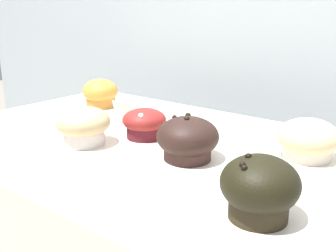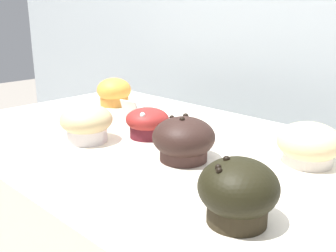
{
  "view_description": "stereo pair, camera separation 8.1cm",
  "coord_description": "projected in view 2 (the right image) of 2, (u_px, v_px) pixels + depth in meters",
  "views": [
    {
      "loc": [
        0.54,
        -0.61,
        1.21
      ],
      "look_at": [
        0.06,
        -0.0,
        0.98
      ],
      "focal_mm": 42.0,
      "sensor_mm": 36.0,
      "label": 1
    },
    {
      "loc": [
        0.6,
        -0.56,
        1.21
      ],
      "look_at": [
        0.06,
        -0.0,
        0.98
      ],
      "focal_mm": 42.0,
      "sensor_mm": 36.0,
      "label": 2
    }
  ],
  "objects": [
    {
      "name": "muffin_front_right",
      "position": [
        184.0,
        140.0,
        0.74
      ],
      "size": [
        0.12,
        0.12,
        0.09
      ],
      "color": "#3E2823",
      "rests_on": "display_counter"
    },
    {
      "name": "price_card",
      "position": [
        133.0,
        111.0,
        0.98
      ],
      "size": [
        0.06,
        0.05,
        0.06
      ],
      "color": "white",
      "rests_on": "display_counter"
    },
    {
      "name": "muffin_back_left",
      "position": [
        147.0,
        122.0,
        0.88
      ],
      "size": [
        0.1,
        0.1,
        0.07
      ],
      "color": "#541720",
      "rests_on": "display_counter"
    },
    {
      "name": "wall_back",
      "position": [
        284.0,
        107.0,
        1.29
      ],
      "size": [
        3.2,
        0.1,
        1.8
      ],
      "primitive_type": "cube",
      "color": "#A8B2B7",
      "rests_on": "ground"
    },
    {
      "name": "muffin_back_center",
      "position": [
        309.0,
        145.0,
        0.72
      ],
      "size": [
        0.12,
        0.12,
        0.08
      ],
      "color": "white",
      "rests_on": "display_counter"
    },
    {
      "name": "muffin_back_right",
      "position": [
        238.0,
        192.0,
        0.52
      ],
      "size": [
        0.11,
        0.11,
        0.09
      ],
      "color": "#2C2517",
      "rests_on": "display_counter"
    },
    {
      "name": "muffin_front_center",
      "position": [
        87.0,
        123.0,
        0.84
      ],
      "size": [
        0.11,
        0.11,
        0.08
      ],
      "color": "silver",
      "rests_on": "display_counter"
    },
    {
      "name": "muffin_front_left",
      "position": [
        114.0,
        92.0,
        1.17
      ],
      "size": [
        0.1,
        0.1,
        0.08
      ],
      "color": "#C37D33",
      "rests_on": "display_counter"
    }
  ]
}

